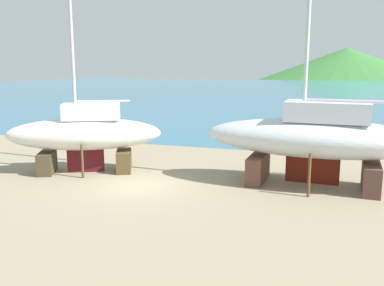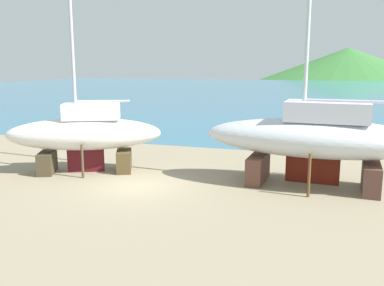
% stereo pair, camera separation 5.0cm
% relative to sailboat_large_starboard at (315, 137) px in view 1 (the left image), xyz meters
% --- Properties ---
extents(ground_plane, '(50.11, 50.11, 0.00)m').
position_rel_sailboat_large_starboard_xyz_m(ground_plane, '(-7.40, -5.64, -2.22)').
color(ground_plane, gray).
extents(sea_water, '(163.72, 116.98, 0.01)m').
position_rel_sailboat_large_starboard_xyz_m(sea_water, '(-7.40, 65.38, -2.22)').
color(sea_water, teal).
rests_on(sea_water, ground).
extents(headland_hill, '(127.54, 127.54, 23.64)m').
position_rel_sailboat_large_starboard_xyz_m(headland_hill, '(7.38, 166.62, -2.22)').
color(headland_hill, '#3B7837').
rests_on(headland_hill, ground).
extents(sailboat_large_starboard, '(9.81, 3.45, 16.46)m').
position_rel_sailboat_large_starboard_xyz_m(sailboat_large_starboard, '(0.00, 0.00, 0.00)').
color(sailboat_large_starboard, brown).
rests_on(sailboat_large_starboard, ground).
extents(sailboat_small_center, '(7.75, 4.94, 13.26)m').
position_rel_sailboat_large_starboard_xyz_m(sailboat_small_center, '(-10.94, -0.92, -0.24)').
color(sailboat_small_center, '#443A27').
rests_on(sailboat_small_center, ground).
extents(worker, '(0.45, 0.26, 1.73)m').
position_rel_sailboat_large_starboard_xyz_m(worker, '(-0.17, 6.27, -1.32)').
color(worker, '#367455').
rests_on(worker, ground).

